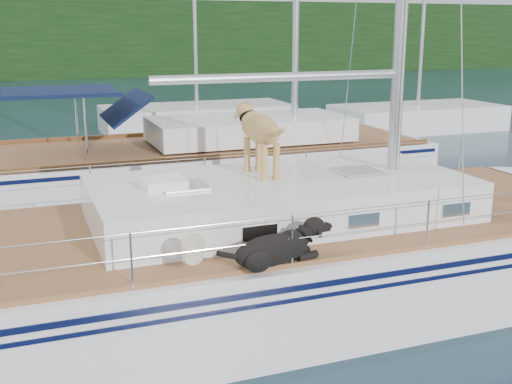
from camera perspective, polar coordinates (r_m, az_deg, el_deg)
name	(u,v)px	position (r m, az deg, el deg)	size (l,w,h in m)	color
ground	(228,308)	(9.24, -2.51, -10.22)	(120.00, 120.00, 0.00)	black
tree_line	(44,39)	(53.06, -18.29, 12.78)	(90.00, 3.00, 6.00)	black
shore_bank	(46,70)	(54.35, -18.16, 10.27)	(92.00, 1.00, 1.20)	#595147
main_sailboat	(234,262)	(9.01, -1.98, -6.21)	(12.00, 3.87, 14.01)	white
neighbor_sailboat	(207,165)	(15.61, -4.34, 2.45)	(11.00, 3.50, 13.30)	white
bg_boat_center	(197,118)	(25.11, -5.26, 6.56)	(7.20, 3.00, 11.65)	white
bg_boat_east	(417,118)	(25.79, 14.13, 6.41)	(6.40, 3.00, 11.65)	white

